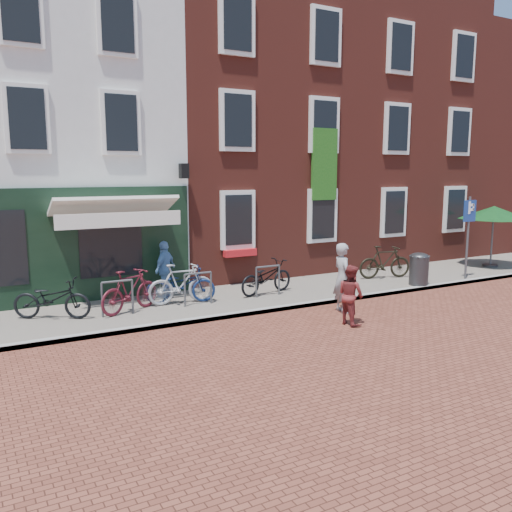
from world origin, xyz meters
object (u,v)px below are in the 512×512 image
bicycle_2 (181,285)px  bicycle_4 (266,277)px  cafe_person (165,269)px  bicycle_0 (52,299)px  bicycle_5 (385,262)px  litter_bin (419,267)px  bicycle_3 (181,284)px  bicycle_1 (130,291)px  boy (351,295)px  parasol (494,210)px  woman (342,278)px  parking_sign (469,224)px

bicycle_2 → bicycle_4: (2.40, -0.15, 0.00)m
cafe_person → bicycle_4: cafe_person is taller
bicycle_2 → bicycle_0: bearing=104.3°
cafe_person → bicycle_4: (2.51, -1.00, -0.29)m
bicycle_2 → bicycle_5: 6.68m
litter_bin → bicycle_3: 7.01m
bicycle_1 → boy: bearing=-152.2°
parasol → bicycle_5: size_ratio=1.39×
litter_bin → bicycle_4: bearing=165.7°
boy → bicycle_5: (3.91, 3.21, -0.06)m
boy → bicycle_5: size_ratio=0.79×
woman → bicycle_0: bearing=79.2°
cafe_person → bicycle_3: 0.95m
litter_bin → boy: (-4.11, -1.99, 0.05)m
litter_bin → woman: 3.77m
parasol → bicycle_0: size_ratio=1.35×
bicycle_2 → bicycle_3: 0.09m
parking_sign → bicycle_2: parking_sign is taller
woman → cafe_person: woman is taller
bicycle_2 → bicycle_5: size_ratio=1.03×
parking_sign → bicycle_1: 10.33m
bicycle_4 → woman: bearing=-170.6°
woman → bicycle_0: (-6.33, 2.36, -0.29)m
bicycle_1 → bicycle_2: bicycle_1 is taller
boy → bicycle_4: boy is taller
bicycle_5 → bicycle_0: bearing=104.9°
bicycle_2 → parasol: bearing=-76.9°
cafe_person → bicycle_3: bearing=55.8°
boy → litter_bin: bearing=-66.7°
parasol → bicycle_4: (-8.94, 0.15, -1.51)m
litter_bin → bicycle_5: 1.24m
parasol → bicycle_4: bearing=179.1°
litter_bin → bicycle_2: litter_bin is taller
parasol → bicycle_0: parasol is taller
parking_sign → bicycle_0: parking_sign is taller
bicycle_2 → bicycle_3: (-0.02, -0.08, 0.05)m
bicycle_2 → bicycle_1: bearing=114.4°
bicycle_2 → bicycle_4: 2.40m
parking_sign → bicycle_1: size_ratio=1.49×
bicycle_1 → litter_bin: bearing=-123.1°
parking_sign → bicycle_0: (-11.90, 1.36, -1.23)m
parking_sign → woman: parking_sign is taller
parasol → bicycle_1: 12.78m
cafe_person → parasol: bearing=134.5°
cafe_person → bicycle_1: bearing=1.1°
boy → cafe_person: 5.04m
parking_sign → woman: bearing=-169.8°
litter_bin → bicycle_1: bicycle_1 is taller
bicycle_1 → bicycle_2: (1.35, 0.23, -0.05)m
woman → bicycle_0: 6.76m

